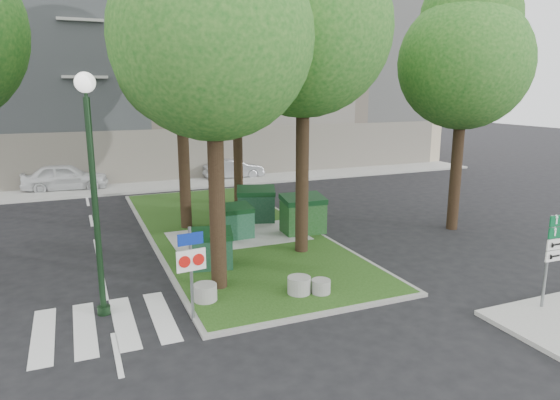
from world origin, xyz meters
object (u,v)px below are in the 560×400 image
bollard_right (299,285)px  car_silver (233,169)px  litter_bin (259,198)px  car_white (65,177)px  tree_median_near_right (306,10)px  dumpster_d (303,214)px  tree_median_mid (181,50)px  dumpster_c (256,205)px  traffic_sign_pole (191,262)px  tree_street_right (466,51)px  street_lamp (92,168)px  tree_median_near_left (215,18)px  dumpster_b (234,222)px  tree_median_far (237,26)px  bollard_left (205,292)px  bollard_mid (321,286)px  dumpster_a (211,249)px

bollard_right → car_silver: car_silver is taller
litter_bin → car_white: size_ratio=0.16×
tree_median_near_right → car_silver: (2.21, 14.94, -7.36)m
dumpster_d → tree_median_mid: bearing=149.6°
dumpster_c → litter_bin: size_ratio=2.53×
car_white → bollard_right: bearing=-155.8°
traffic_sign_pole → car_white: bearing=92.2°
tree_street_right → traffic_sign_pole: size_ratio=4.18×
litter_bin → street_lamp: street_lamp is taller
tree_median_near_right → tree_median_near_left: bearing=-150.3°
tree_street_right → traffic_sign_pole: (-11.72, -4.17, -5.44)m
dumpster_c → street_lamp: size_ratio=0.31×
litter_bin → car_silver: 8.21m
dumpster_c → dumpster_d: size_ratio=1.11×
tree_median_mid → dumpster_b: size_ratio=7.08×
tree_median_far → bollard_left: 13.77m
tree_median_far → dumpster_d: size_ratio=7.15×
dumpster_c → car_white: size_ratio=0.41×
tree_median_far → bollard_right: bearing=-100.0°
dumpster_b → car_white: (-5.79, 12.63, 0.03)m
dumpster_c → litter_bin: dumpster_c is taller
dumpster_b → bollard_right: (0.06, -5.66, -0.38)m
bollard_mid → car_silver: size_ratio=0.14×
tree_street_right → tree_median_far: bearing=134.2°
dumpster_d → bollard_right: bearing=-113.6°
tree_median_near_left → bollard_mid: bearing=-33.8°
tree_median_near_right → dumpster_c: 8.34m
tree_median_near_left → bollard_left: (-0.69, -0.83, -6.98)m
car_white → dumpster_a: bearing=-158.3°
car_white → litter_bin: bearing=-127.3°
tree_street_right → car_silver: tree_street_right is taller
dumpster_b → car_white: car_white is taller
tree_street_right → dumpster_b: size_ratio=7.13×
dumpster_d → car_silver: (1.30, 13.00, -0.22)m
tree_street_right → litter_bin: 10.92m
street_lamp → bollard_left: bearing=-9.9°
car_silver → tree_median_near_left: bearing=160.2°
litter_bin → tree_street_right: bearing=-46.2°
tree_street_right → tree_median_near_right: bearing=-175.9°
dumpster_b → street_lamp: street_lamp is taller
dumpster_d → car_white: bearing=125.8°
tree_median_mid → bollard_right: tree_median_mid is taller
tree_median_near_right → dumpster_d: bearing=64.9°
dumpster_d → litter_bin: size_ratio=2.28×
tree_median_mid → bollard_left: (-1.19, -7.33, -6.64)m
tree_median_far → car_white: 13.14m
bollard_mid → street_lamp: 6.64m
tree_median_near_left → dumpster_b: size_ratio=7.46×
car_silver → bollard_mid: bearing=168.5°
dumpster_c → dumpster_a: bearing=-105.6°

